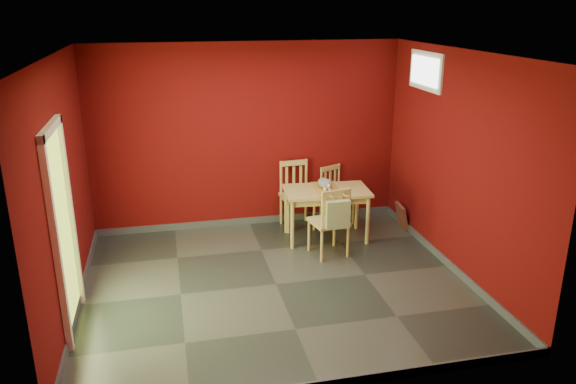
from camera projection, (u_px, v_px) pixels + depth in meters
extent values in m
plane|color=#2D342D|center=(276.00, 284.00, 6.72)|extent=(4.50, 4.50, 0.00)
plane|color=#570908|center=(248.00, 137.00, 8.13)|extent=(4.50, 0.00, 4.50)
plane|color=#570908|center=(325.00, 249.00, 4.44)|extent=(4.50, 0.00, 4.50)
plane|color=#570908|center=(63.00, 191.00, 5.82)|extent=(0.00, 4.00, 4.00)
plane|color=#570908|center=(458.00, 164.00, 6.75)|extent=(0.00, 4.00, 4.00)
plane|color=white|center=(274.00, 53.00, 5.85)|extent=(4.50, 4.50, 0.00)
cube|color=#3F4244|center=(250.00, 221.00, 8.54)|extent=(4.50, 0.02, 0.10)
cube|color=#3F4244|center=(79.00, 301.00, 6.24)|extent=(0.03, 4.00, 0.10)
cube|color=#3F4244|center=(447.00, 262.00, 7.17)|extent=(0.03, 4.00, 0.10)
cube|color=#B7D838|center=(62.00, 234.00, 5.55)|extent=(0.02, 0.85, 2.05)
cube|color=white|center=(56.00, 249.00, 5.12)|extent=(0.06, 0.08, 2.13)
cube|color=white|center=(71.00, 214.00, 5.98)|extent=(0.06, 0.08, 2.13)
cube|color=white|center=(50.00, 128.00, 5.22)|extent=(0.06, 1.01, 0.08)
cube|color=white|center=(426.00, 71.00, 7.35)|extent=(0.03, 0.90, 0.50)
cube|color=white|center=(424.00, 71.00, 7.35)|extent=(0.02, 0.76, 0.36)
cube|color=silver|center=(350.00, 198.00, 8.79)|extent=(0.08, 0.02, 0.12)
cube|color=tan|center=(327.00, 191.00, 7.81)|extent=(1.22, 0.77, 0.04)
cube|color=tan|center=(326.00, 195.00, 7.83)|extent=(1.09, 0.64, 0.10)
cylinder|color=tan|center=(292.00, 225.00, 7.59)|extent=(0.05, 0.05, 0.69)
cylinder|color=tan|center=(286.00, 210.00, 8.12)|extent=(0.05, 0.05, 0.69)
cylinder|color=tan|center=(368.00, 221.00, 7.74)|extent=(0.05, 0.05, 0.69)
cylinder|color=tan|center=(357.00, 207.00, 8.27)|extent=(0.05, 0.05, 0.69)
cube|color=#B3852E|center=(327.00, 189.00, 7.80)|extent=(0.39, 0.72, 0.01)
cube|color=#B3852E|center=(334.00, 210.00, 7.54)|extent=(0.34, 0.03, 0.35)
cube|color=tan|center=(298.00, 197.00, 8.29)|extent=(0.49, 0.49, 0.04)
cylinder|color=tan|center=(289.00, 219.00, 8.14)|extent=(0.04, 0.04, 0.45)
cylinder|color=tan|center=(281.00, 210.00, 8.50)|extent=(0.04, 0.04, 0.45)
cylinder|color=tan|center=(314.00, 216.00, 8.25)|extent=(0.04, 0.04, 0.45)
cylinder|color=tan|center=(306.00, 207.00, 8.61)|extent=(0.04, 0.04, 0.45)
cylinder|color=tan|center=(281.00, 177.00, 8.33)|extent=(0.04, 0.04, 0.49)
cylinder|color=tan|center=(306.00, 175.00, 8.44)|extent=(0.04, 0.04, 0.49)
cube|color=tan|center=(294.00, 163.00, 8.32)|extent=(0.42, 0.07, 0.08)
cube|color=tan|center=(287.00, 179.00, 8.37)|extent=(0.04, 0.02, 0.38)
cube|color=tan|center=(294.00, 179.00, 8.40)|extent=(0.04, 0.02, 0.38)
cube|color=tan|center=(301.00, 178.00, 8.43)|extent=(0.04, 0.02, 0.38)
cube|color=tan|center=(337.00, 197.00, 8.46)|extent=(0.54, 0.54, 0.04)
cylinder|color=tan|center=(336.00, 216.00, 8.29)|extent=(0.03, 0.03, 0.40)
cylinder|color=tan|center=(321.00, 210.00, 8.56)|extent=(0.03, 0.03, 0.40)
cylinder|color=tan|center=(353.00, 211.00, 8.49)|extent=(0.03, 0.03, 0.40)
cylinder|color=tan|center=(338.00, 205.00, 8.76)|extent=(0.03, 0.03, 0.40)
cylinder|color=tan|center=(321.00, 181.00, 8.41)|extent=(0.03, 0.03, 0.44)
cylinder|color=tan|center=(339.00, 177.00, 8.61)|extent=(0.03, 0.03, 0.44)
cube|color=tan|center=(330.00, 168.00, 8.45)|extent=(0.35, 0.18, 0.07)
cube|color=tan|center=(325.00, 183.00, 8.47)|extent=(0.04, 0.03, 0.34)
cube|color=tan|center=(330.00, 182.00, 8.52)|extent=(0.04, 0.03, 0.34)
cube|color=tan|center=(335.00, 181.00, 8.58)|extent=(0.04, 0.03, 0.34)
cube|color=tan|center=(329.00, 222.00, 7.39)|extent=(0.52, 0.52, 0.04)
cylinder|color=tan|center=(334.00, 231.00, 7.71)|extent=(0.04, 0.04, 0.44)
cylinder|color=tan|center=(348.00, 242.00, 7.37)|extent=(0.04, 0.04, 0.44)
cylinder|color=tan|center=(309.00, 236.00, 7.56)|extent=(0.04, 0.04, 0.44)
cylinder|color=tan|center=(322.00, 246.00, 7.23)|extent=(0.04, 0.04, 0.44)
cylinder|color=tan|center=(349.00, 206.00, 7.21)|extent=(0.04, 0.04, 0.48)
cylinder|color=tan|center=(323.00, 210.00, 7.07)|extent=(0.04, 0.04, 0.48)
cube|color=tan|center=(336.00, 193.00, 7.08)|extent=(0.41, 0.11, 0.07)
cube|color=tan|center=(343.00, 210.00, 7.19)|extent=(0.04, 0.03, 0.37)
cube|color=tan|center=(336.00, 211.00, 7.15)|extent=(0.04, 0.03, 0.37)
cube|color=tan|center=(329.00, 212.00, 7.11)|extent=(0.04, 0.03, 0.37)
cube|color=#8D9E65|center=(338.00, 215.00, 7.09)|extent=(0.31, 0.10, 0.37)
cylinder|color=#8D9E65|center=(330.00, 195.00, 7.05)|extent=(0.02, 0.15, 0.02)
cylinder|color=#8D9E65|center=(343.00, 194.00, 7.08)|extent=(0.02, 0.15, 0.02)
cube|color=brown|center=(402.00, 216.00, 8.36)|extent=(0.15, 0.37, 0.36)
cube|color=black|center=(401.00, 216.00, 8.36)|extent=(0.10, 0.26, 0.25)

